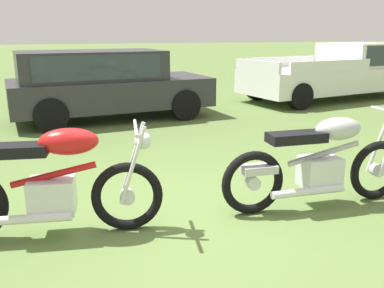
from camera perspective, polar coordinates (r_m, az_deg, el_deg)
The scene contains 5 objects.
ground_plane at distance 4.44m, azimuth -0.75°, elevation -9.17°, with size 120.00×120.00×0.00m, color #567038.
motorcycle_red at distance 3.99m, azimuth -18.44°, elevation -5.14°, with size 2.02×0.70×1.02m.
motorcycle_silver at distance 4.63m, azimuth 17.03°, elevation -2.39°, with size 2.15×0.64×1.02m.
car_charcoal at distance 9.10m, azimuth -12.12°, elevation 8.49°, with size 4.23×2.12×1.43m.
pickup_truck_white at distance 12.46m, azimuth 19.45°, elevation 9.29°, with size 5.47×2.60×1.49m.
Camera 1 is at (-1.30, -3.83, 1.82)m, focal length 39.48 mm.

